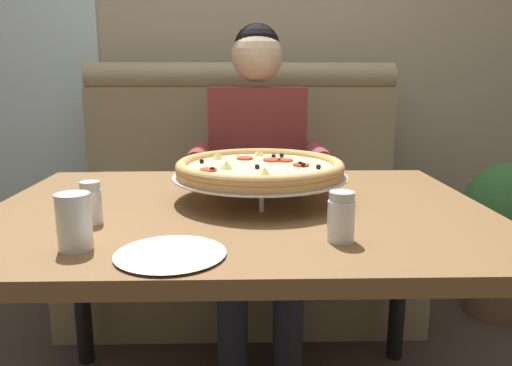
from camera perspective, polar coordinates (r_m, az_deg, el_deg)
The scene contains 11 objects.
back_wall_with_window at distance 2.82m, azimuth -1.79°, elevation 19.23°, with size 6.00×0.12×2.80m, color tan.
booth_bench at distance 2.33m, azimuth -1.70°, elevation -4.22°, with size 1.53×0.78×1.13m.
dining_table at distance 1.34m, azimuth -1.95°, elevation -5.86°, with size 1.33×0.98×0.72m.
diner_main at distance 2.00m, azimuth 0.19°, elevation 2.15°, with size 0.54×0.64×1.27m.
pizza at distance 1.37m, azimuth 0.44°, elevation 1.67°, with size 0.49×0.49×0.12m.
shaker_pepper_flakes at distance 1.05m, azimuth 9.90°, elevation -4.32°, with size 0.06×0.06×0.11m.
shaker_oregano at distance 1.22m, azimuth -18.68°, elevation -2.54°, with size 0.05×0.05×0.10m.
plate_near_left at distance 0.97m, azimuth -9.97°, elevation -7.83°, with size 0.22×0.22×0.02m.
drinking_glass at distance 1.05m, azimuth -20.43°, elevation -4.65°, with size 0.07×0.07×0.12m.
patio_chair at distance 3.74m, azimuth -25.31°, elevation 2.92°, with size 0.43×0.42×0.86m.
potted_plant at distance 2.42m, azimuth 26.63°, elevation -5.19°, with size 0.36×0.36×0.70m.
Camera 1 is at (0.01, -1.28, 1.07)m, focal length 34.26 mm.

